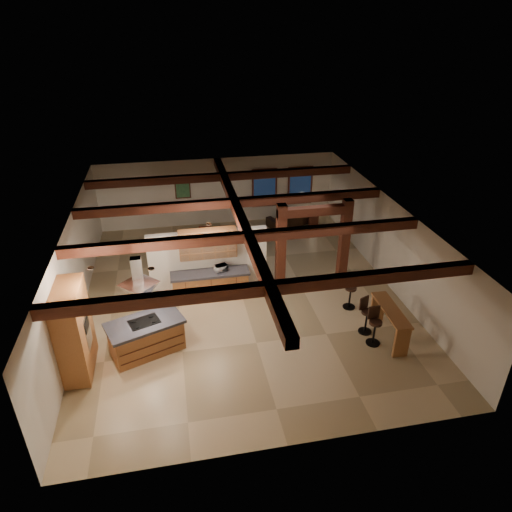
{
  "coord_description": "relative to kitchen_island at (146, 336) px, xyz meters",
  "views": [
    {
      "loc": [
        -1.95,
        -12.44,
        8.22
      ],
      "look_at": [
        0.57,
        0.5,
        1.15
      ],
      "focal_mm": 32.0,
      "sensor_mm": 36.0,
      "label": 1
    }
  ],
  "objects": [
    {
      "name": "ground",
      "position": [
        2.99,
        2.24,
        -0.5
      ],
      "size": [
        12.0,
        12.0,
        0.0
      ],
      "primitive_type": "plane",
      "color": "tan",
      "rests_on": "ground"
    },
    {
      "name": "room_walls",
      "position": [
        2.99,
        2.24,
        1.29
      ],
      "size": [
        12.0,
        12.0,
        12.0
      ],
      "color": "beige",
      "rests_on": "ground"
    },
    {
      "name": "ceiling_beams",
      "position": [
        2.99,
        2.24,
        2.26
      ],
      "size": [
        10.0,
        12.0,
        0.28
      ],
      "color": "#3B130E",
      "rests_on": "room_walls"
    },
    {
      "name": "timber_posts",
      "position": [
        5.49,
        2.74,
        1.27
      ],
      "size": [
        2.5,
        0.3,
        2.9
      ],
      "color": "#3B130E",
      "rests_on": "ground"
    },
    {
      "name": "partition_wall",
      "position": [
        1.99,
        2.74,
        0.6
      ],
      "size": [
        3.8,
        0.18,
        2.2
      ],
      "primitive_type": "cube",
      "color": "beige",
      "rests_on": "ground"
    },
    {
      "name": "pantry_cabinet",
      "position": [
        -1.68,
        -0.36,
        0.7
      ],
      "size": [
        0.67,
        1.6,
        2.4
      ],
      "color": "#995C31",
      "rests_on": "ground"
    },
    {
      "name": "back_counter",
      "position": [
        1.99,
        2.35,
        -0.02
      ],
      "size": [
        2.5,
        0.66,
        0.94
      ],
      "color": "#995C31",
      "rests_on": "ground"
    },
    {
      "name": "upper_display_cabinet",
      "position": [
        1.99,
        2.55,
        1.35
      ],
      "size": [
        1.8,
        0.36,
        0.95
      ],
      "color": "#995C31",
      "rests_on": "partition_wall"
    },
    {
      "name": "range_hood",
      "position": [
        0.0,
        0.0,
        1.29
      ],
      "size": [
        1.1,
        1.1,
        1.4
      ],
      "color": "silver",
      "rests_on": "room_walls"
    },
    {
      "name": "back_windows",
      "position": [
        5.79,
        8.17,
        1.0
      ],
      "size": [
        2.7,
        0.07,
        1.7
      ],
      "color": "#3B130E",
      "rests_on": "room_walls"
    },
    {
      "name": "framed_art",
      "position": [
        1.49,
        8.17,
        1.2
      ],
      "size": [
        0.65,
        0.05,
        0.85
      ],
      "color": "#3B130E",
      "rests_on": "room_walls"
    },
    {
      "name": "recessed_cans",
      "position": [
        0.45,
        0.3,
        2.37
      ],
      "size": [
        3.16,
        2.46,
        0.03
      ],
      "color": "silver",
      "rests_on": "room_walls"
    },
    {
      "name": "kitchen_island",
      "position": [
        0.0,
        0.0,
        0.0
      ],
      "size": [
        2.23,
        1.69,
        0.99
      ],
      "color": "#995C31",
      "rests_on": "ground"
    },
    {
      "name": "dining_table",
      "position": [
        2.75,
        4.58,
        -0.17
      ],
      "size": [
        2.03,
        1.4,
        0.65
      ],
      "primitive_type": "imported",
      "rotation": [
        0.0,
        0.0,
        -0.21
      ],
      "color": "#402010",
      "rests_on": "ground"
    },
    {
      "name": "sofa",
      "position": [
        6.01,
        7.48,
        -0.2
      ],
      "size": [
        2.18,
        1.35,
        0.6
      ],
      "primitive_type": "imported",
      "rotation": [
        0.0,
        0.0,
        3.44
      ],
      "color": "black",
      "rests_on": "ground"
    },
    {
      "name": "microwave",
      "position": [
        2.35,
        2.35,
        0.55
      ],
      "size": [
        0.46,
        0.38,
        0.22
      ],
      "primitive_type": "imported",
      "rotation": [
        0.0,
        0.0,
        3.47
      ],
      "color": "#B9B9BE",
      "rests_on": "back_counter"
    },
    {
      "name": "bar_counter",
      "position": [
        6.71,
        -0.7,
        0.15
      ],
      "size": [
        0.52,
        1.85,
        0.96
      ],
      "color": "#995C31",
      "rests_on": "ground"
    },
    {
      "name": "side_table",
      "position": [
        6.97,
        7.2,
        -0.24
      ],
      "size": [
        0.5,
        0.5,
        0.51
      ],
      "primitive_type": "cube",
      "rotation": [
        0.0,
        0.0,
        -0.24
      ],
      "color": "#3B130E",
      "rests_on": "ground"
    },
    {
      "name": "table_lamp",
      "position": [
        6.97,
        7.2,
        0.24
      ],
      "size": [
        0.27,
        0.27,
        0.32
      ],
      "color": "black",
      "rests_on": "side_table"
    },
    {
      "name": "bar_stool_a",
      "position": [
        6.17,
        -0.31,
        0.07
      ],
      "size": [
        0.42,
        0.43,
        1.12
      ],
      "color": "black",
      "rests_on": "ground"
    },
    {
      "name": "bar_stool_b",
      "position": [
        6.19,
        -0.84,
        0.08
      ],
      "size": [
        0.4,
        0.4,
        1.13
      ],
      "color": "black",
      "rests_on": "ground"
    },
    {
      "name": "bar_stool_c",
      "position": [
        6.17,
        0.96,
        0.07
      ],
      "size": [
        0.42,
        0.43,
        1.12
      ],
      "color": "black",
      "rests_on": "ground"
    },
    {
      "name": "dining_chairs",
      "position": [
        2.75,
        4.58,
        0.14
      ],
      "size": [
        2.2,
        2.2,
        1.26
      ],
      "color": "#3B130E",
      "rests_on": "ground"
    }
  ]
}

